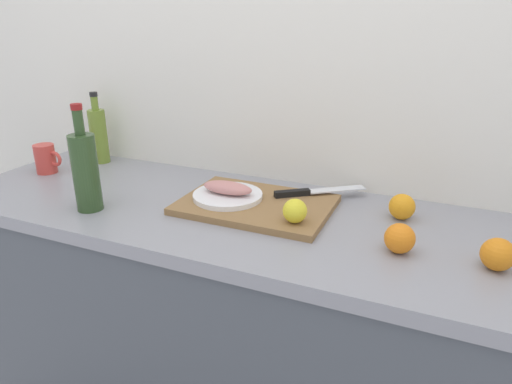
% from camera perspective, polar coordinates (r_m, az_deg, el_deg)
% --- Properties ---
extents(back_wall, '(3.20, 0.05, 2.50)m').
position_cam_1_polar(back_wall, '(1.50, 5.37, 14.31)').
color(back_wall, white).
rests_on(back_wall, ground_plane).
extents(kitchen_counter, '(2.00, 0.60, 0.90)m').
position_cam_1_polar(kitchen_counter, '(1.53, 0.24, -18.40)').
color(kitchen_counter, '#4C5159').
rests_on(kitchen_counter, ground_plane).
extents(cutting_board, '(0.44, 0.31, 0.02)m').
position_cam_1_polar(cutting_board, '(1.33, 0.00, -1.60)').
color(cutting_board, olive).
rests_on(cutting_board, kitchen_counter).
extents(white_plate, '(0.21, 0.21, 0.01)m').
position_cam_1_polar(white_plate, '(1.36, -3.59, -0.47)').
color(white_plate, white).
rests_on(white_plate, cutting_board).
extents(fish_fillet, '(0.16, 0.07, 0.04)m').
position_cam_1_polar(fish_fillet, '(1.35, -3.62, 0.54)').
color(fish_fillet, tan).
rests_on(fish_fillet, white_plate).
extents(chef_knife, '(0.25, 0.20, 0.02)m').
position_cam_1_polar(chef_knife, '(1.39, 6.68, 0.02)').
color(chef_knife, silver).
rests_on(chef_knife, cutting_board).
extents(lemon_0, '(0.06, 0.06, 0.06)m').
position_cam_1_polar(lemon_0, '(1.19, 4.94, -2.39)').
color(lemon_0, yellow).
rests_on(lemon_0, cutting_board).
extents(olive_oil_bottle, '(0.06, 0.06, 0.27)m').
position_cam_1_polar(olive_oil_bottle, '(1.84, -19.27, 6.86)').
color(olive_oil_bottle, olive).
rests_on(olive_oil_bottle, kitchen_counter).
extents(wine_bottle, '(0.07, 0.07, 0.31)m').
position_cam_1_polar(wine_bottle, '(1.38, -20.75, 2.59)').
color(wine_bottle, '#2D4723').
rests_on(wine_bottle, kitchen_counter).
extents(coffee_mug_0, '(0.11, 0.07, 0.10)m').
position_cam_1_polar(coffee_mug_0, '(1.79, -25.00, 3.83)').
color(coffee_mug_0, '#CC3F38').
rests_on(coffee_mug_0, kitchen_counter).
extents(orange_0, '(0.07, 0.07, 0.07)m').
position_cam_1_polar(orange_0, '(1.32, 17.96, -1.78)').
color(orange_0, orange).
rests_on(orange_0, kitchen_counter).
extents(orange_1, '(0.07, 0.07, 0.07)m').
position_cam_1_polar(orange_1, '(1.13, 17.70, -5.60)').
color(orange_1, orange).
rests_on(orange_1, kitchen_counter).
extents(orange_2, '(0.07, 0.07, 0.07)m').
position_cam_1_polar(orange_2, '(1.14, 28.24, -6.95)').
color(orange_2, orange).
rests_on(orange_2, kitchen_counter).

